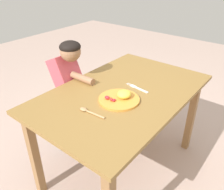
# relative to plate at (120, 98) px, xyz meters

# --- Properties ---
(ground_plane) EXTENTS (8.00, 8.00, 0.00)m
(ground_plane) POSITION_rel_plate_xyz_m (0.11, 0.06, -0.75)
(ground_plane) COLOR #BA9E91
(dining_table) EXTENTS (1.28, 0.81, 0.73)m
(dining_table) POSITION_rel_plate_xyz_m (0.11, 0.06, -0.12)
(dining_table) COLOR olive
(dining_table) RESTS_ON ground_plane
(plate) EXTENTS (0.27, 0.27, 0.06)m
(plate) POSITION_rel_plate_xyz_m (0.00, 0.00, 0.00)
(plate) COLOR gold
(plate) RESTS_ON dining_table
(fork) EXTENTS (0.04, 0.20, 0.01)m
(fork) POSITION_rel_plate_xyz_m (0.21, -0.00, -0.01)
(fork) COLOR silver
(fork) RESTS_ON dining_table
(spoon) EXTENTS (0.04, 0.18, 0.02)m
(spoon) POSITION_rel_plate_xyz_m (-0.23, 0.06, -0.01)
(spoon) COLOR tan
(spoon) RESTS_ON dining_table
(person) EXTENTS (0.19, 0.42, 1.02)m
(person) POSITION_rel_plate_xyz_m (0.04, 0.58, -0.20)
(person) COLOR #414E5C
(person) RESTS_ON ground_plane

